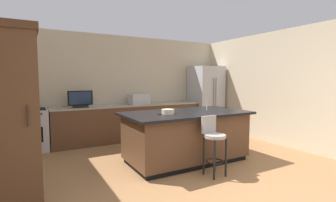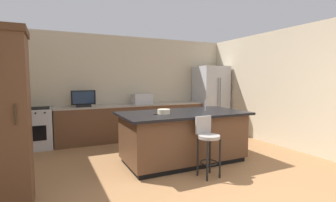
{
  "view_description": "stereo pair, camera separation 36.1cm",
  "coord_description": "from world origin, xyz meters",
  "px_view_note": "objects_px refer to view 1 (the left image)",
  "views": [
    {
      "loc": [
        -2.29,
        -1.98,
        1.53
      ],
      "look_at": [
        0.33,
        2.67,
        1.07
      ],
      "focal_mm": 26.57,
      "sensor_mm": 36.0,
      "label": 1
    },
    {
      "loc": [
        -1.97,
        -2.15,
        1.53
      ],
      "look_at": [
        0.33,
        2.67,
        1.07
      ],
      "focal_mm": 26.57,
      "sensor_mm": 36.0,
      "label": 2
    }
  ],
  "objects_px": {
    "bar_stool_center": "(213,140)",
    "fruit_bowl": "(168,112)",
    "range_oven": "(28,131)",
    "microwave": "(139,99)",
    "cell_phone": "(160,114)",
    "cabinet_tower": "(10,119)",
    "tv_monitor": "(80,100)",
    "refrigerator": "(206,99)",
    "kitchen_island": "(186,136)"
  },
  "relations": [
    {
      "from": "range_oven",
      "to": "bar_stool_center",
      "type": "height_order",
      "value": "bar_stool_center"
    },
    {
      "from": "refrigerator",
      "to": "fruit_bowl",
      "type": "bearing_deg",
      "value": -139.58
    },
    {
      "from": "microwave",
      "to": "tv_monitor",
      "type": "xyz_separation_m",
      "value": [
        -1.46,
        -0.05,
        0.05
      ]
    },
    {
      "from": "fruit_bowl",
      "to": "cell_phone",
      "type": "relative_size",
      "value": 1.48
    },
    {
      "from": "microwave",
      "to": "refrigerator",
      "type": "bearing_deg",
      "value": -2.21
    },
    {
      "from": "cabinet_tower",
      "to": "microwave",
      "type": "xyz_separation_m",
      "value": [
        2.68,
        2.76,
        -0.08
      ]
    },
    {
      "from": "refrigerator",
      "to": "tv_monitor",
      "type": "bearing_deg",
      "value": 179.53
    },
    {
      "from": "refrigerator",
      "to": "bar_stool_center",
      "type": "relative_size",
      "value": 2.02
    },
    {
      "from": "bar_stool_center",
      "to": "tv_monitor",
      "type": "bearing_deg",
      "value": 114.21
    },
    {
      "from": "range_oven",
      "to": "cabinet_tower",
      "type": "distance_m",
      "value": 2.84
    },
    {
      "from": "bar_stool_center",
      "to": "fruit_bowl",
      "type": "bearing_deg",
      "value": 116.93
    },
    {
      "from": "microwave",
      "to": "cabinet_tower",
      "type": "bearing_deg",
      "value": -134.09
    },
    {
      "from": "kitchen_island",
      "to": "fruit_bowl",
      "type": "relative_size",
      "value": 10.45
    },
    {
      "from": "tv_monitor",
      "to": "cabinet_tower",
      "type": "bearing_deg",
      "value": -114.15
    },
    {
      "from": "range_oven",
      "to": "bar_stool_center",
      "type": "xyz_separation_m",
      "value": [
        2.58,
        -2.92,
        0.11
      ]
    },
    {
      "from": "kitchen_island",
      "to": "tv_monitor",
      "type": "xyz_separation_m",
      "value": [
        -1.51,
        2.08,
        0.6
      ]
    },
    {
      "from": "fruit_bowl",
      "to": "microwave",
      "type": "bearing_deg",
      "value": 80.18
    },
    {
      "from": "bar_stool_center",
      "to": "cabinet_tower",
      "type": "bearing_deg",
      "value": 173.19
    },
    {
      "from": "bar_stool_center",
      "to": "microwave",
      "type": "bearing_deg",
      "value": 87.42
    },
    {
      "from": "bar_stool_center",
      "to": "cell_phone",
      "type": "relative_size",
      "value": 6.3
    },
    {
      "from": "kitchen_island",
      "to": "refrigerator",
      "type": "height_order",
      "value": "refrigerator"
    },
    {
      "from": "microwave",
      "to": "fruit_bowl",
      "type": "relative_size",
      "value": 2.16
    },
    {
      "from": "cabinet_tower",
      "to": "fruit_bowl",
      "type": "relative_size",
      "value": 9.52
    },
    {
      "from": "cabinet_tower",
      "to": "fruit_bowl",
      "type": "xyz_separation_m",
      "value": [
        2.3,
        0.56,
        -0.13
      ]
    },
    {
      "from": "range_oven",
      "to": "cell_phone",
      "type": "relative_size",
      "value": 6.08
    },
    {
      "from": "tv_monitor",
      "to": "microwave",
      "type": "bearing_deg",
      "value": 2.03
    },
    {
      "from": "microwave",
      "to": "cell_phone",
      "type": "distance_m",
      "value": 2.2
    },
    {
      "from": "microwave",
      "to": "cell_phone",
      "type": "xyz_separation_m",
      "value": [
        -0.51,
        -2.14,
        -0.09
      ]
    },
    {
      "from": "range_oven",
      "to": "cabinet_tower",
      "type": "relative_size",
      "value": 0.43
    },
    {
      "from": "fruit_bowl",
      "to": "cell_phone",
      "type": "bearing_deg",
      "value": 155.54
    },
    {
      "from": "microwave",
      "to": "fruit_bowl",
      "type": "xyz_separation_m",
      "value": [
        -0.38,
        -2.2,
        -0.05
      ]
    },
    {
      "from": "bar_stool_center",
      "to": "fruit_bowl",
      "type": "height_order",
      "value": "fruit_bowl"
    },
    {
      "from": "kitchen_island",
      "to": "range_oven",
      "type": "distance_m",
      "value": 3.34
    },
    {
      "from": "microwave",
      "to": "kitchen_island",
      "type": "bearing_deg",
      "value": -88.82
    },
    {
      "from": "tv_monitor",
      "to": "cell_phone",
      "type": "xyz_separation_m",
      "value": [
        0.95,
        -2.09,
        -0.14
      ]
    },
    {
      "from": "kitchen_island",
      "to": "bar_stool_center",
      "type": "height_order",
      "value": "bar_stool_center"
    },
    {
      "from": "bar_stool_center",
      "to": "fruit_bowl",
      "type": "xyz_separation_m",
      "value": [
        -0.42,
        0.72,
        0.41
      ]
    },
    {
      "from": "cell_phone",
      "to": "cabinet_tower",
      "type": "bearing_deg",
      "value": -135.69
    },
    {
      "from": "bar_stool_center",
      "to": "range_oven",
      "type": "bearing_deg",
      "value": 127.99
    },
    {
      "from": "microwave",
      "to": "fruit_bowl",
      "type": "distance_m",
      "value": 2.23
    },
    {
      "from": "kitchen_island",
      "to": "tv_monitor",
      "type": "height_order",
      "value": "tv_monitor"
    },
    {
      "from": "fruit_bowl",
      "to": "refrigerator",
      "type": "bearing_deg",
      "value": 40.42
    },
    {
      "from": "bar_stool_center",
      "to": "refrigerator",
      "type": "bearing_deg",
      "value": 50.59
    },
    {
      "from": "kitchen_island",
      "to": "range_oven",
      "type": "bearing_deg",
      "value": 140.46
    },
    {
      "from": "refrigerator",
      "to": "fruit_bowl",
      "type": "distance_m",
      "value": 3.27
    },
    {
      "from": "range_oven",
      "to": "tv_monitor",
      "type": "distance_m",
      "value": 1.24
    },
    {
      "from": "kitchen_island",
      "to": "range_oven",
      "type": "xyz_separation_m",
      "value": [
        -2.58,
        2.13,
        -0.02
      ]
    },
    {
      "from": "kitchen_island",
      "to": "tv_monitor",
      "type": "distance_m",
      "value": 2.63
    },
    {
      "from": "fruit_bowl",
      "to": "cell_phone",
      "type": "xyz_separation_m",
      "value": [
        -0.13,
        0.06,
        -0.04
      ]
    },
    {
      "from": "cabinet_tower",
      "to": "tv_monitor",
      "type": "xyz_separation_m",
      "value": [
        1.22,
        2.71,
        -0.03
      ]
    }
  ]
}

